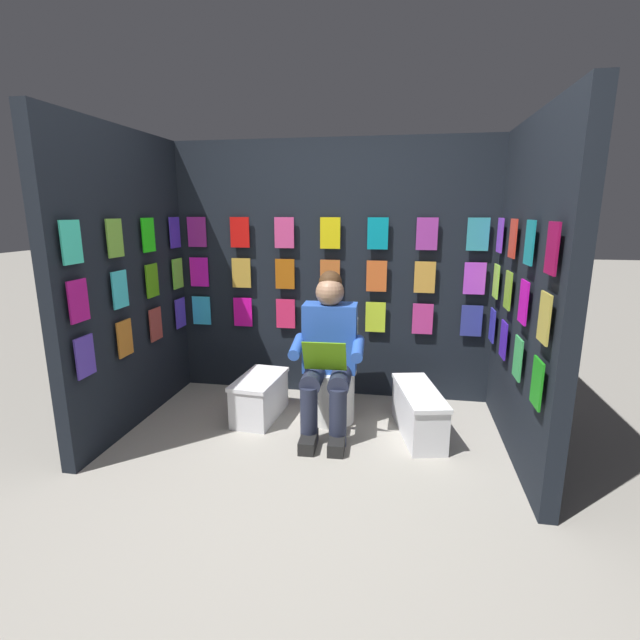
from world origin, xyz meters
name	(u,v)px	position (x,y,z in m)	size (l,w,h in m)	color
ground_plane	(287,497)	(0.00, 0.00, 0.00)	(30.00, 30.00, 0.00)	#9E998E
display_wall_back	(331,272)	(0.00, -1.68, 1.10)	(2.84, 0.14, 2.20)	black
display_wall_left	(529,293)	(-1.42, -0.82, 1.10)	(0.14, 1.63, 2.20)	black
display_wall_right	(127,282)	(1.42, -0.82, 1.10)	(0.14, 1.63, 2.20)	black
toilet	(332,377)	(-0.09, -1.14, 0.33)	(0.41, 0.56, 0.77)	white
person_reading	(328,353)	(-0.09, -0.91, 0.60)	(0.54, 0.69, 1.19)	blue
comic_longbox_near	(260,397)	(0.47, -1.01, 0.17)	(0.35, 0.61, 0.34)	silver
comic_longbox_far	(418,412)	(-0.77, -0.93, 0.18)	(0.41, 0.77, 0.35)	silver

